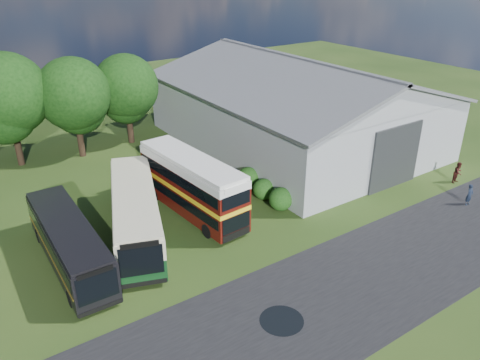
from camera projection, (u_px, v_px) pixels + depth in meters
ground at (269, 279)px, 26.03m from camera, size 120.00×120.00×0.00m
asphalt_road at (347, 288)px, 25.31m from camera, size 60.00×8.00×0.02m
puddle at (282, 321)px, 23.03m from camera, size 2.20×2.20×0.01m
storage_shed at (294, 100)px, 43.79m from camera, size 18.80×24.80×8.15m
tree_mid at (7, 94)px, 37.86m from camera, size 6.80×6.80×9.60m
tree_right_a at (73, 94)px, 39.86m from camera, size 6.26×6.26×8.83m
tree_right_b at (126, 87)px, 43.10m from camera, size 5.98×5.98×8.45m
shrub_front at (280, 209)px, 33.35m from camera, size 1.70×1.70×1.70m
shrub_mid at (264, 198)px, 34.85m from camera, size 1.60×1.60×1.60m
shrub_back at (248, 188)px, 36.34m from camera, size 1.80×1.80×1.80m
bus_green_single at (135, 212)px, 29.42m from camera, size 6.37×11.77×3.18m
bus_maroon_double at (192, 186)px, 31.95m from camera, size 3.30×9.90×4.18m
bus_dark_single at (69, 243)px, 26.62m from camera, size 2.49×10.26×2.82m
visitor_a at (470, 195)px, 33.52m from camera, size 0.60×0.40×1.61m
visitor_b at (458, 173)px, 36.87m from camera, size 0.90×0.73×1.72m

